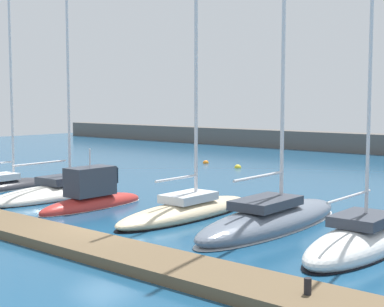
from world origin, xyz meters
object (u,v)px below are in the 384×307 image
object	(u,v)px
sailboat_sand_fourth	(187,208)
mooring_buoy_orange	(206,163)
sailboat_ivory_second	(56,192)
sailboat_charcoal_nearest	(4,186)
mooring_buoy_yellow	(238,168)
motorboat_red_third	(92,198)
dock_bollard	(308,286)
sailboat_slate_fifth	(272,217)
sailboat_white_sixth	(361,241)

from	to	relation	value
sailboat_sand_fourth	mooring_buoy_orange	bearing A→B (deg)	35.65
sailboat_ivory_second	sailboat_charcoal_nearest	bearing A→B (deg)	90.67
sailboat_ivory_second	mooring_buoy_orange	xyz separation A→B (m)	(-4.65, 18.95, -0.26)
sailboat_sand_fourth	mooring_buoy_yellow	world-z (taller)	sailboat_sand_fourth
mooring_buoy_yellow	sailboat_sand_fourth	bearing A→B (deg)	-60.70
sailboat_ivory_second	mooring_buoy_orange	world-z (taller)	sailboat_ivory_second
motorboat_red_third	mooring_buoy_orange	bearing A→B (deg)	23.32
motorboat_red_third	dock_bollard	bearing A→B (deg)	-110.24
sailboat_sand_fourth	mooring_buoy_yellow	bearing A→B (deg)	27.81
sailboat_sand_fourth	sailboat_charcoal_nearest	bearing A→B (deg)	92.58
mooring_buoy_orange	sailboat_charcoal_nearest	bearing A→B (deg)	-90.57
sailboat_ivory_second	sailboat_sand_fourth	distance (m)	9.21
sailboat_slate_fifth	sailboat_white_sixth	distance (m)	4.65
motorboat_red_third	sailboat_white_sixth	xyz separation A→B (m)	(13.91, 0.97, -0.16)
sailboat_sand_fourth	sailboat_white_sixth	bearing A→B (deg)	-94.71
sailboat_charcoal_nearest	mooring_buoy_orange	bearing A→B (deg)	-3.53
sailboat_charcoal_nearest	dock_bollard	distance (m)	25.02
motorboat_red_third	sailboat_sand_fourth	xyz separation A→B (m)	(5.09, 1.47, -0.13)
sailboat_ivory_second	motorboat_red_third	xyz separation A→B (m)	(4.10, -0.80, 0.25)
motorboat_red_third	dock_bollard	size ratio (longest dim) A/B	14.67
sailboat_ivory_second	dock_bollard	size ratio (longest dim) A/B	42.27
sailboat_sand_fourth	mooring_buoy_orange	world-z (taller)	sailboat_sand_fourth
sailboat_charcoal_nearest	sailboat_ivory_second	xyz separation A→B (m)	(4.85, 0.32, 0.06)
sailboat_sand_fourth	mooring_buoy_yellow	size ratio (longest dim) A/B	29.60
sailboat_ivory_second	dock_bollard	world-z (taller)	sailboat_ivory_second
sailboat_charcoal_nearest	sailboat_white_sixth	xyz separation A→B (m)	(22.86, 0.50, 0.15)
sailboat_white_sixth	mooring_buoy_yellow	bearing A→B (deg)	44.93
sailboat_charcoal_nearest	mooring_buoy_yellow	size ratio (longest dim) A/B	21.25
sailboat_charcoal_nearest	sailboat_slate_fifth	size ratio (longest dim) A/B	0.54
sailboat_charcoal_nearest	dock_bollard	bearing A→B (deg)	-106.73
sailboat_sand_fourth	mooring_buoy_yellow	xyz separation A→B (m)	(-9.70, 17.29, -0.38)
motorboat_red_third	dock_bollard	world-z (taller)	motorboat_red_third
sailboat_white_sixth	dock_bollard	distance (m)	6.62
dock_bollard	sailboat_charcoal_nearest	bearing A→B (deg)	166.23
sailboat_charcoal_nearest	sailboat_white_sixth	size ratio (longest dim) A/B	0.79
sailboat_slate_fifth	sailboat_white_sixth	bearing A→B (deg)	-105.15
mooring_buoy_yellow	sailboat_charcoal_nearest	bearing A→B (deg)	-103.32
sailboat_charcoal_nearest	motorboat_red_third	world-z (taller)	sailboat_charcoal_nearest
mooring_buoy_yellow	dock_bollard	distance (m)	31.41
dock_bollard	sailboat_white_sixth	bearing A→B (deg)	102.57
motorboat_red_third	mooring_buoy_orange	distance (m)	21.61
motorboat_red_third	sailboat_sand_fourth	distance (m)	5.30
sailboat_charcoal_nearest	mooring_buoy_yellow	bearing A→B (deg)	-16.28
motorboat_red_third	dock_bollard	xyz separation A→B (m)	(15.35, -5.48, 0.07)
sailboat_white_sixth	mooring_buoy_yellow	xyz separation A→B (m)	(-18.53, 17.79, -0.35)
sailboat_ivory_second	dock_bollard	distance (m)	20.44
sailboat_charcoal_nearest	sailboat_ivory_second	bearing A→B (deg)	-89.13
mooring_buoy_yellow	dock_bollard	world-z (taller)	dock_bollard
motorboat_red_third	mooring_buoy_orange	world-z (taller)	motorboat_red_third
motorboat_red_third	sailboat_slate_fifth	xyz separation A→B (m)	(9.39, 2.05, -0.05)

